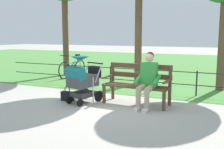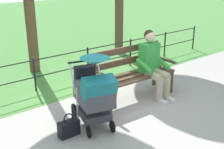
# 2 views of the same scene
# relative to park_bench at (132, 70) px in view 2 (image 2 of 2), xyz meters

# --- Properties ---
(ground_plane) EXTENTS (60.00, 60.00, 0.00)m
(ground_plane) POSITION_rel_park_bench_xyz_m (0.71, 0.12, -0.53)
(ground_plane) COLOR #ADA89E
(park_bench) EXTENTS (1.62, 0.67, 0.96)m
(park_bench) POSITION_rel_park_bench_xyz_m (0.00, 0.00, 0.00)
(park_bench) COLOR brown
(park_bench) RESTS_ON ground
(person_on_bench) EXTENTS (0.55, 0.74, 1.28)m
(person_on_bench) POSITION_rel_park_bench_xyz_m (-0.31, 0.22, 0.15)
(person_on_bench) COLOR tan
(person_on_bench) RESTS_ON ground
(stroller) EXTENTS (0.71, 0.98, 1.15)m
(stroller) POSITION_rel_park_bench_xyz_m (1.24, 0.49, 0.07)
(stroller) COLOR black
(stroller) RESTS_ON ground
(handbag) EXTENTS (0.32, 0.14, 0.37)m
(handbag) POSITION_rel_park_bench_xyz_m (1.70, 0.48, -0.40)
(handbag) COLOR black
(handbag) RESTS_ON ground
(park_fence) EXTENTS (9.01, 0.04, 0.70)m
(park_fence) POSITION_rel_park_bench_xyz_m (0.20, -1.39, -0.10)
(park_fence) COLOR black
(park_fence) RESTS_ON ground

